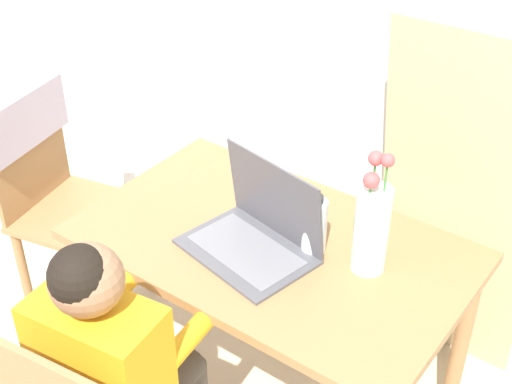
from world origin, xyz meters
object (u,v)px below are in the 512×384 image
Objects in this scene: chair_spare at (47,170)px; laptop at (258,229)px; person_seated at (116,359)px; water_bottle at (314,226)px; flower_vase at (372,225)px.

laptop reaches higher than chair_spare.
person_seated is 0.53m from laptop.
laptop is at bearing -150.84° from water_bottle.
person_seated reaches higher than laptop.
flower_vase is (0.36, 0.61, 0.21)m from person_seated.
chair_spare is 2.44× the size of flower_vase.
water_bottle is (-0.16, -0.03, -0.06)m from flower_vase.
flower_vase is at bearing 9.45° from water_bottle.
person_seated is 2.83× the size of flower_vase.
laptop is at bearing -160.79° from flower_vase.
chair_spare is at bearing -37.77° from person_seated.
person_seated is at bearing -132.78° from chair_spare.
laptop reaches higher than water_bottle.
chair_spare is 4.80× the size of water_bottle.
water_bottle is at bearing -99.17° from chair_spare.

